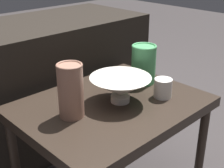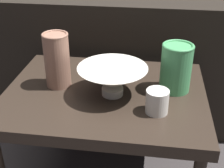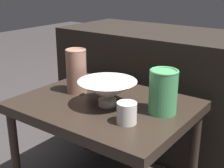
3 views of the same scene
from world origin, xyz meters
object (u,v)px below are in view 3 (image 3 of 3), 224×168
(bowl, at_px, (107,90))
(vase_colorful_right, at_px, (163,91))
(cup, at_px, (127,113))
(vase_textured_left, at_px, (76,71))

(bowl, height_order, vase_colorful_right, vase_colorful_right)
(cup, bearing_deg, vase_colorful_right, 68.99)
(bowl, height_order, cup, bowl)
(bowl, bearing_deg, vase_colorful_right, 17.26)
(bowl, distance_m, cup, 0.17)
(vase_colorful_right, bearing_deg, vase_textured_left, -176.70)
(bowl, relative_size, cup, 3.06)
(bowl, xyz_separation_m, vase_textured_left, (-0.20, 0.04, 0.04))
(bowl, relative_size, vase_textured_left, 1.20)
(bowl, distance_m, vase_textured_left, 0.20)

